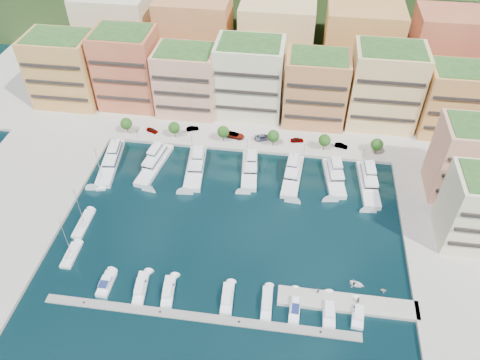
{
  "coord_description": "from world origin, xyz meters",
  "views": [
    {
      "loc": [
        13.91,
        -84.99,
        93.37
      ],
      "look_at": [
        0.64,
        10.22,
        6.0
      ],
      "focal_mm": 35.0,
      "sensor_mm": 36.0,
      "label": 1
    }
  ],
  "objects_px": {
    "cruiser_6": "(267,303)",
    "tree_4": "(325,140)",
    "sailboat_2": "(102,181)",
    "tree_2": "(223,132)",
    "tree_3": "(273,136)",
    "cruiser_5": "(227,299)",
    "lamppost_4": "(364,150)",
    "tender_2": "(357,284)",
    "tree_5": "(377,145)",
    "person_0": "(318,290)",
    "car_2": "(235,135)",
    "sailboat_0": "(71,256)",
    "person_1": "(358,300)",
    "lamppost_0": "(136,131)",
    "lamppost_2": "(247,140)",
    "car_1": "(192,129)",
    "car_4": "(297,140)",
    "cruiser_9": "(358,314)",
    "yacht_6": "(368,181)",
    "cruiser_3": "(168,291)",
    "yacht_2": "(196,166)",
    "tender_3": "(383,290)",
    "yacht_1": "(155,163)",
    "yacht_4": "(293,174)",
    "yacht_5": "(334,175)",
    "yacht_3": "(250,168)",
    "cruiser_2": "(141,288)",
    "yacht_0": "(111,160)",
    "cruiser_1": "(106,284)",
    "cruiser_7": "(295,307)",
    "car_3": "(263,137)",
    "tender_1": "(330,290)",
    "car_0": "(152,130)",
    "lamppost_3": "(305,145)",
    "tree_1": "(174,128)",
    "lamppost_1": "(191,136)",
    "cruiser_8": "(329,311)",
    "sailboat_1": "(83,224)"
  },
  "relations": [
    {
      "from": "sailboat_0",
      "to": "sailboat_1",
      "type": "bearing_deg",
      "value": 95.45
    },
    {
      "from": "sailboat_2",
      "to": "car_4",
      "type": "relative_size",
      "value": 3.18
    },
    {
      "from": "yacht_1",
      "to": "yacht_3",
      "type": "relative_size",
      "value": 1.17
    },
    {
      "from": "lamppost_0",
      "to": "lamppost_2",
      "type": "xyz_separation_m",
      "value": [
        36.0,
        0.0,
        0.0
      ]
    },
    {
      "from": "tree_1",
      "to": "yacht_3",
      "type": "relative_size",
      "value": 0.32
    },
    {
      "from": "cruiser_5",
      "to": "cruiser_1",
      "type": "bearing_deg",
      "value": -179.99
    },
    {
      "from": "person_0",
      "to": "car_2",
      "type": "bearing_deg",
      "value": 18.7
    },
    {
      "from": "lamppost_2",
      "to": "tender_3",
      "type": "distance_m",
      "value": 61.87
    },
    {
      "from": "lamppost_4",
      "to": "cruiser_1",
      "type": "relative_size",
      "value": 0.59
    },
    {
      "from": "lamppost_0",
      "to": "lamppost_2",
      "type": "height_order",
      "value": "same"
    },
    {
      "from": "tree_5",
      "to": "yacht_6",
      "type": "relative_size",
      "value": 0.28
    },
    {
      "from": "car_0",
      "to": "sailboat_0",
      "type": "bearing_deg",
      "value": -165.64
    },
    {
      "from": "sailboat_2",
      "to": "tender_1",
      "type": "distance_m",
      "value": 72.59
    },
    {
      "from": "tree_5",
      "to": "car_1",
      "type": "xyz_separation_m",
      "value": [
        -59.18,
        4.45,
        -3.06
      ]
    },
    {
      "from": "cruiser_2",
      "to": "cruiser_7",
      "type": "height_order",
      "value": "cruiser_7"
    },
    {
      "from": "lamppost_4",
      "to": "tender_2",
      "type": "xyz_separation_m",
      "value": [
        -3.56,
        -47.53,
        -3.46
      ]
    },
    {
      "from": "tree_3",
      "to": "sailboat_0",
      "type": "distance_m",
      "value": 69.05
    },
    {
      "from": "yacht_1",
      "to": "yacht_4",
      "type": "xyz_separation_m",
      "value": [
        42.11,
        0.57,
        0.0
      ]
    },
    {
      "from": "tree_2",
      "to": "car_2",
      "type": "distance_m",
      "value": 5.16
    },
    {
      "from": "tree_2",
      "to": "tree_5",
      "type": "distance_m",
      "value": 48.0
    },
    {
      "from": "cruiser_3",
      "to": "cruiser_5",
      "type": "height_order",
      "value": "same"
    },
    {
      "from": "cruiser_2",
      "to": "car_2",
      "type": "xyz_separation_m",
      "value": [
        13.5,
        60.68,
        1.29
      ]
    },
    {
      "from": "tree_3",
      "to": "cruiser_8",
      "type": "distance_m",
      "value": 60.91
    },
    {
      "from": "tree_4",
      "to": "cruiser_9",
      "type": "distance_m",
      "value": 58.82
    },
    {
      "from": "cruiser_6",
      "to": "car_0",
      "type": "height_order",
      "value": "car_0"
    },
    {
      "from": "car_1",
      "to": "car_4",
      "type": "relative_size",
      "value": 0.99
    },
    {
      "from": "cruiser_6",
      "to": "tree_4",
      "type": "bearing_deg",
      "value": 78.04
    },
    {
      "from": "lamppost_4",
      "to": "person_0",
      "type": "xyz_separation_m",
      "value": [
        -12.86,
        -51.57,
        -1.95
      ]
    },
    {
      "from": "cruiser_2",
      "to": "car_4",
      "type": "height_order",
      "value": "car_4"
    },
    {
      "from": "lamppost_2",
      "to": "cruiser_1",
      "type": "distance_m",
      "value": 61.89
    },
    {
      "from": "tree_2",
      "to": "cruiser_5",
      "type": "bearing_deg",
      "value": -79.72
    },
    {
      "from": "lamppost_2",
      "to": "yacht_0",
      "type": "relative_size",
      "value": 0.19
    },
    {
      "from": "lamppost_2",
      "to": "car_4",
      "type": "bearing_deg",
      "value": 18.77
    },
    {
      "from": "tree_4",
      "to": "sailboat_2",
      "type": "distance_m",
      "value": 68.71
    },
    {
      "from": "cruiser_5",
      "to": "cruiser_7",
      "type": "height_order",
      "value": "cruiser_7"
    },
    {
      "from": "lamppost_1",
      "to": "sailboat_2",
      "type": "bearing_deg",
      "value": -136.89
    },
    {
      "from": "tree_2",
      "to": "tree_3",
      "type": "bearing_deg",
      "value": 0.0
    },
    {
      "from": "lamppost_3",
      "to": "cruiser_5",
      "type": "distance_m",
      "value": 57.99
    },
    {
      "from": "yacht_2",
      "to": "tender_3",
      "type": "xyz_separation_m",
      "value": [
        52.83,
        -37.16,
        -0.82
      ]
    },
    {
      "from": "person_0",
      "to": "person_1",
      "type": "bearing_deg",
      "value": -106.7
    },
    {
      "from": "yacht_4",
      "to": "yacht_0",
      "type": "bearing_deg",
      "value": -178.75
    },
    {
      "from": "yacht_0",
      "to": "car_2",
      "type": "height_order",
      "value": "yacht_0"
    },
    {
      "from": "cruiser_6",
      "to": "sailboat_0",
      "type": "distance_m",
      "value": 50.61
    },
    {
      "from": "tree_3",
      "to": "car_0",
      "type": "height_order",
      "value": "tree_3"
    },
    {
      "from": "tree_3",
      "to": "car_3",
      "type": "relative_size",
      "value": 0.96
    },
    {
      "from": "yacht_1",
      "to": "yacht_5",
      "type": "distance_m",
      "value": 54.31
    },
    {
      "from": "sailboat_0",
      "to": "person_1",
      "type": "bearing_deg",
      "value": -3.55
    },
    {
      "from": "cruiser_3",
      "to": "car_3",
      "type": "relative_size",
      "value": 1.49
    },
    {
      "from": "cruiser_7",
      "to": "car_0",
      "type": "relative_size",
      "value": 2.22
    },
    {
      "from": "cruiser_2",
      "to": "person_1",
      "type": "bearing_deg",
      "value": 3.18
    }
  ]
}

